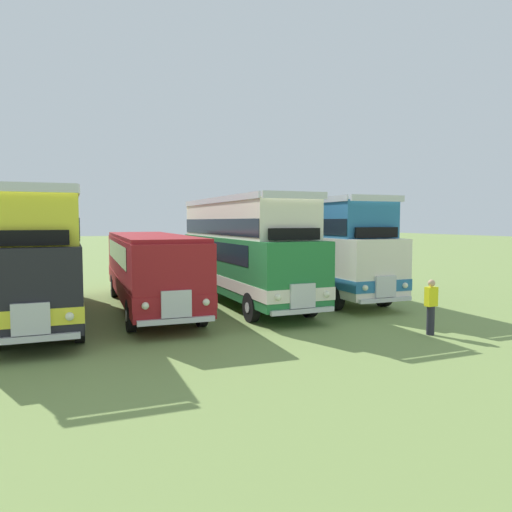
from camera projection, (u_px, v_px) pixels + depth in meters
The scene contains 5 objects.
bus_fifth_in_row at pixel (41, 254), 17.03m from camera, with size 2.89×11.23×4.52m.
bus_sixth_in_row at pixel (150, 265), 19.19m from camera, with size 3.07×11.25×2.99m.
bus_seventh_in_row at pixel (243, 248), 20.43m from camera, with size 2.69×10.68×4.52m.
bus_eighth_in_row at pixel (320, 246), 22.23m from camera, with size 2.75×9.79×4.52m.
marshal_person at pixel (431, 307), 14.78m from camera, with size 0.36×0.24×1.73m.
Camera 1 is at (2.34, -18.87, 3.53)m, focal length 33.48 mm.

